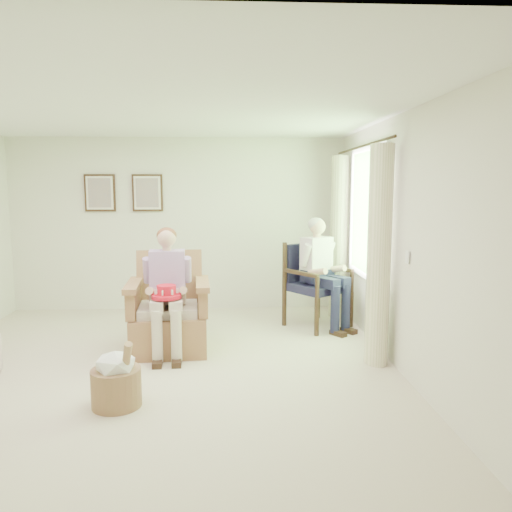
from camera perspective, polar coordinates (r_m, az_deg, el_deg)
The scene contains 16 objects.
floor at distance 5.26m, azimuth -11.65°, elevation -13.07°, with size 5.50×5.50×0.00m, color beige.
back_wall at distance 7.66m, azimuth -8.82°, elevation 3.56°, with size 5.00×0.04×2.60m, color silver.
front_wall at distance 2.32m, azimuth -22.94°, elevation -6.93°, with size 5.00×0.04×2.60m, color silver.
right_wall at distance 5.18m, azimuth 16.41°, elevation 1.28°, with size 0.04×5.50×2.60m, color silver.
ceiling at distance 4.97m, azimuth -12.52°, elevation 16.19°, with size 5.00×5.50×0.02m, color white.
window at distance 6.29m, azimuth 12.60°, elevation 5.13°, with size 0.13×2.50×1.63m.
curtain_left at distance 5.35m, azimuth 13.86°, elevation -0.04°, with size 0.34×0.34×2.30m, color beige.
curtain_right at distance 7.23m, azimuth 9.41°, elevation 2.10°, with size 0.34×0.34×2.30m, color beige.
framed_print_left at distance 7.81m, azimuth -17.41°, elevation 6.90°, with size 0.45×0.05×0.55m.
framed_print_right at distance 7.67m, azimuth -12.30°, elevation 7.07°, with size 0.45×0.05×0.55m.
wicker_armchair at distance 5.88m, azimuth -9.86°, elevation -7.11°, with size 0.88×0.87×1.12m.
wood_armchair at distance 6.82m, azimuth 6.95°, elevation -2.83°, with size 0.72×0.67×1.10m.
person_wicker at distance 5.63m, azimuth -10.15°, elevation -2.92°, with size 0.40×0.62×1.39m.
person_dark at distance 6.60m, azimuth 7.25°, elevation -0.95°, with size 0.40×0.63×1.44m.
red_hat at distance 5.45m, azimuth -10.20°, elevation -4.20°, with size 0.32×0.32×0.14m.
hatbox at distance 4.54m, azimuth -15.67°, elevation -13.37°, with size 0.45×0.45×0.62m.
Camera 1 is at (0.79, -4.85, 1.87)m, focal length 35.00 mm.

